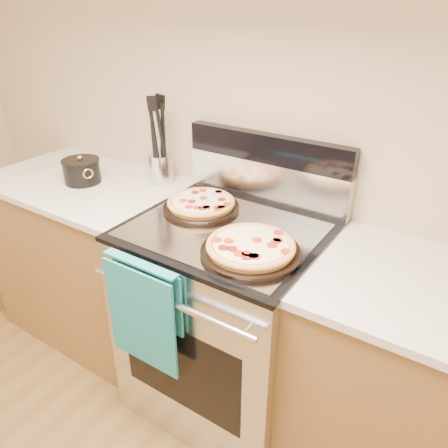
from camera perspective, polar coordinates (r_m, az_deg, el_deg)
The scene contains 16 objects.
wall_back at distance 1.86m, azimuth 6.65°, elevation 15.71°, with size 4.00×4.00×0.00m, color #C5B18E.
range_body at distance 1.99m, azimuth 0.43°, elevation -12.49°, with size 0.76×0.68×0.90m, color #B7B7BC.
oven_window at distance 1.79m, azimuth -5.73°, elevation -18.23°, with size 0.56×0.01×0.40m, color black.
cooktop at distance 1.72m, azimuth 0.49°, elevation -0.74°, with size 0.76×0.68×0.02m, color black.
backsplash_lower at distance 1.92m, azimuth 5.55°, elevation 5.57°, with size 0.76×0.06×0.18m, color silver.
backsplash_upper at distance 1.87m, azimuth 5.76°, elevation 9.82°, with size 0.76×0.06×0.12m, color black.
oven_handle at distance 1.53m, azimuth -7.29°, elevation -9.97°, with size 0.03×0.03×0.70m, color silver.
dish_towel at distance 1.66m, azimuth -10.32°, elevation -11.22°, with size 0.32×0.05×0.42m, color #196F80, non-canonical shape.
foil_sheet at distance 1.70m, azimuth -0.06°, elevation -0.75°, with size 0.70×0.55×0.01m, color gray.
cabinet_left at distance 2.50m, azimuth -16.38°, elevation -4.60°, with size 1.00×0.62×0.88m, color brown.
countertop_left at distance 2.30m, azimuth -17.88°, elevation 5.03°, with size 1.02×0.64×0.03m, color beige.
cabinet_right at distance 1.84m, azimuth 26.49°, elevation -20.79°, with size 1.00×0.62×0.88m, color brown.
pepperoni_pizza_back at distance 1.85m, azimuth -3.01°, elevation 2.61°, with size 0.32×0.32×0.04m, color #C0853A, non-canonical shape.
pepperoni_pizza_front at distance 1.53m, azimuth 3.51°, elevation -3.15°, with size 0.35×0.35×0.05m, color #C0853A, non-canonical shape.
utensil_crock at distance 2.16m, azimuth -8.27°, elevation 7.17°, with size 0.12×0.12×0.15m, color silver.
saucepan at distance 2.26m, azimuth -18.06°, elevation 6.49°, with size 0.18×0.18×0.11m, color black.
Camera 1 is at (0.82, 0.38, 1.73)m, focal length 35.00 mm.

